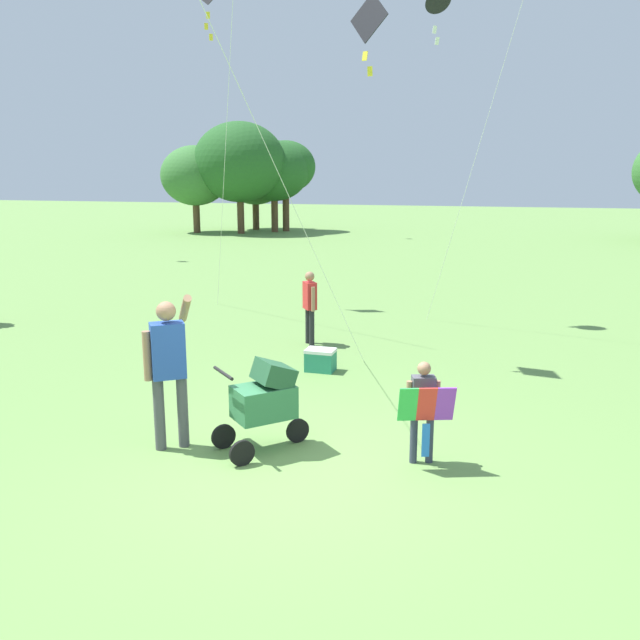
% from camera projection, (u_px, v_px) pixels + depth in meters
% --- Properties ---
extents(ground_plane, '(120.00, 120.00, 0.00)m').
position_uv_depth(ground_plane, '(297.00, 469.00, 6.88)').
color(ground_plane, '#668E47').
extents(treeline_distant, '(35.01, 6.31, 5.64)m').
position_uv_depth(treeline_distant, '(420.00, 170.00, 32.12)').
color(treeline_distant, brown).
rests_on(treeline_distant, ground).
extents(child_with_butterfly_kite, '(0.59, 0.44, 1.11)m').
position_uv_depth(child_with_butterfly_kite, '(423.00, 404.00, 6.89)').
color(child_with_butterfly_kite, '#33384C').
rests_on(child_with_butterfly_kite, ground).
extents(person_adult_flyer, '(0.51, 0.67, 1.75)m').
position_uv_depth(person_adult_flyer, '(168.00, 361.00, 7.22)').
color(person_adult_flyer, '#4C4C51').
rests_on(person_adult_flyer, ground).
extents(stroller, '(0.96, 0.99, 1.03)m').
position_uv_depth(stroller, '(265.00, 398.00, 7.25)').
color(stroller, black).
rests_on(stroller, ground).
extents(kite_adult_black, '(1.36, 4.14, 5.65)m').
position_uv_depth(kite_adult_black, '(363.00, 35.00, 9.63)').
color(kite_adult_black, black).
rests_on(kite_adult_black, ground).
extents(kite_orange_delta, '(1.99, 1.69, 6.45)m').
position_uv_depth(kite_orange_delta, '(439.00, 7.00, 12.63)').
color(kite_orange_delta, black).
rests_on(kite_orange_delta, ground).
extents(kite_green_novelty, '(2.40, 3.11, 7.29)m').
position_uv_depth(kite_green_novelty, '(209.00, 6.00, 14.11)').
color(kite_green_novelty, black).
rests_on(kite_green_novelty, ground).
extents(person_sitting_far, '(0.31, 0.35, 1.33)m').
position_uv_depth(person_sitting_far, '(310.00, 302.00, 11.78)').
color(person_sitting_far, '#232328').
rests_on(person_sitting_far, ground).
extents(cooler_box, '(0.45, 0.33, 0.35)m').
position_uv_depth(cooler_box, '(320.00, 360.00, 10.29)').
color(cooler_box, '#288466').
rests_on(cooler_box, ground).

